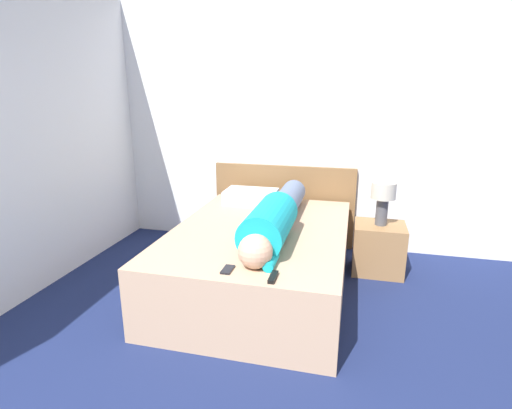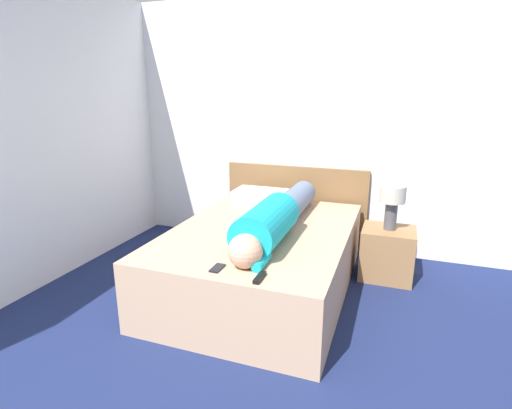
# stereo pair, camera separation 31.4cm
# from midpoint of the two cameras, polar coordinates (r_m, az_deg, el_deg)

# --- Properties ---
(wall_back) EXTENTS (5.19, 0.06, 2.60)m
(wall_back) POSITION_cam_midpoint_polar(r_m,az_deg,el_deg) (4.29, 4.45, 11.08)
(wall_back) COLOR white
(wall_back) RESTS_ON ground_plane
(wall_left) EXTENTS (0.06, 4.76, 2.60)m
(wall_left) POSITION_cam_midpoint_polar(r_m,az_deg,el_deg) (3.66, -34.87, 7.46)
(wall_left) COLOR white
(wall_left) RESTS_ON ground_plane
(bed) EXTENTS (1.42, 2.01, 0.55)m
(bed) POSITION_cam_midpoint_polar(r_m,az_deg,el_deg) (3.46, -2.01, -7.74)
(bed) COLOR tan
(bed) RESTS_ON ground_plane
(headboard) EXTENTS (1.54, 0.04, 0.88)m
(headboard) POSITION_cam_midpoint_polar(r_m,az_deg,el_deg) (4.41, 1.90, -0.11)
(headboard) COLOR brown
(headboard) RESTS_ON ground_plane
(nightstand) EXTENTS (0.46, 0.41, 0.47)m
(nightstand) POSITION_cam_midpoint_polar(r_m,az_deg,el_deg) (3.90, 14.90, -6.09)
(nightstand) COLOR olive
(nightstand) RESTS_ON ground_plane
(table_lamp) EXTENTS (0.22, 0.22, 0.40)m
(table_lamp) POSITION_cam_midpoint_polar(r_m,az_deg,el_deg) (3.74, 15.45, 1.08)
(table_lamp) COLOR #4C4C51
(table_lamp) RESTS_ON nightstand
(person_lying) EXTENTS (0.32, 1.76, 0.32)m
(person_lying) POSITION_cam_midpoint_polar(r_m,az_deg,el_deg) (3.18, -0.01, -1.86)
(person_lying) COLOR tan
(person_lying) RESTS_ON bed
(pillow_near_headboard) EXTENTS (0.52, 0.34, 0.14)m
(pillow_near_headboard) POSITION_cam_midpoint_polar(r_m,az_deg,el_deg) (4.07, -2.93, 1.08)
(pillow_near_headboard) COLOR white
(pillow_near_headboard) RESTS_ON bed
(tv_remote) EXTENTS (0.04, 0.15, 0.02)m
(tv_remote) POSITION_cam_midpoint_polar(r_m,az_deg,el_deg) (2.48, -1.21, -10.41)
(tv_remote) COLOR black
(tv_remote) RESTS_ON bed
(cell_phone) EXTENTS (0.06, 0.13, 0.01)m
(cell_phone) POSITION_cam_midpoint_polar(r_m,az_deg,el_deg) (2.62, -7.55, -9.27)
(cell_phone) COLOR black
(cell_phone) RESTS_ON bed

